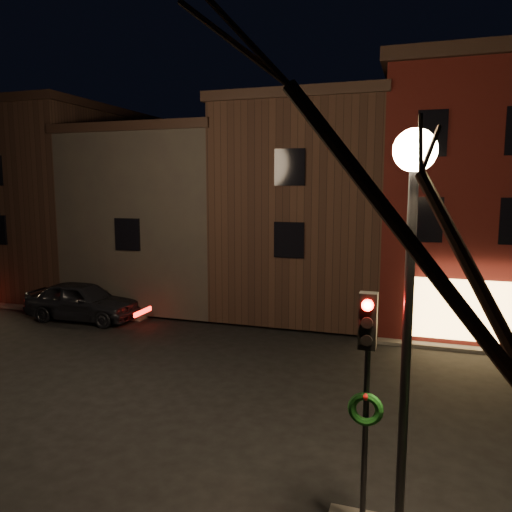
# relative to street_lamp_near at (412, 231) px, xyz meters

# --- Properties ---
(ground) EXTENTS (120.00, 120.00, 0.00)m
(ground) POSITION_rel_street_lamp_near_xyz_m (-6.20, 6.00, -5.18)
(ground) COLOR black
(ground) RESTS_ON ground
(sidewalk_far_left) EXTENTS (30.00, 30.00, 0.12)m
(sidewalk_far_left) POSITION_rel_street_lamp_near_xyz_m (-26.20, 26.00, -5.12)
(sidewalk_far_left) COLOR #2D2B28
(sidewalk_far_left) RESTS_ON ground
(corner_building) EXTENTS (6.50, 8.50, 10.50)m
(corner_building) POSITION_rel_street_lamp_near_xyz_m (1.80, 15.47, 0.22)
(corner_building) COLOR #400D0B
(corner_building) RESTS_ON ground
(row_building_a) EXTENTS (7.30, 10.30, 9.40)m
(row_building_a) POSITION_rel_street_lamp_near_xyz_m (-4.70, 16.50, -0.34)
(row_building_a) COLOR black
(row_building_a) RESTS_ON ground
(row_building_b) EXTENTS (7.80, 10.30, 8.40)m
(row_building_b) POSITION_rel_street_lamp_near_xyz_m (-11.95, 16.50, -0.85)
(row_building_b) COLOR black
(row_building_b) RESTS_ON ground
(row_building_c) EXTENTS (7.30, 10.30, 9.90)m
(row_building_c) POSITION_rel_street_lamp_near_xyz_m (-19.20, 16.50, -0.09)
(row_building_c) COLOR black
(row_building_c) RESTS_ON ground
(street_lamp_near) EXTENTS (0.60, 0.60, 6.48)m
(street_lamp_near) POSITION_rel_street_lamp_near_xyz_m (0.00, 0.00, 0.00)
(street_lamp_near) COLOR black
(street_lamp_near) RESTS_ON sidewalk_near_right
(traffic_signal) EXTENTS (0.58, 0.38, 4.05)m
(traffic_signal) POSITION_rel_street_lamp_near_xyz_m (-0.60, 0.49, -2.37)
(traffic_signal) COLOR black
(traffic_signal) RESTS_ON sidewalk_near_right
(parked_car_a) EXTENTS (5.03, 2.10, 1.70)m
(parked_car_a) POSITION_rel_street_lamp_near_xyz_m (-13.70, 10.47, -4.33)
(parked_car_a) COLOR black
(parked_car_a) RESTS_ON ground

